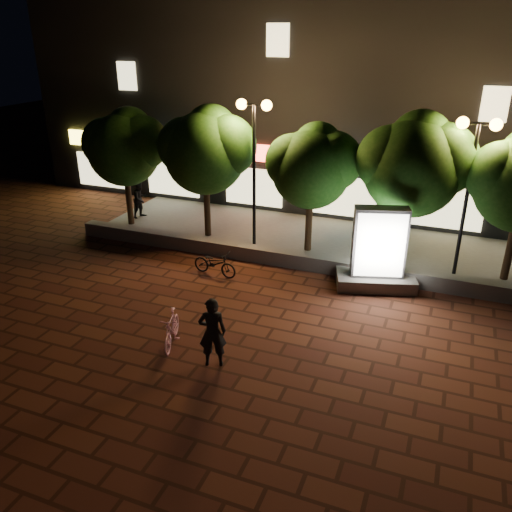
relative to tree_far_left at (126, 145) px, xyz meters
The scene contains 15 objects.
ground 9.43m from the tree_far_left, 38.18° to the right, with size 80.00×80.00×0.00m, color #502719.
retaining_wall 7.72m from the tree_far_left, 11.89° to the right, with size 16.00×0.45×0.50m, color slate.
sidewalk 7.74m from the tree_far_left, ahead, with size 16.00×5.00×0.08m, color slate.
building_block 10.38m from the tree_far_left, 47.32° to the left, with size 28.00×8.12×11.30m.
tree_far_left is the anchor object (origin of this frame).
tree_left 3.51m from the tree_far_left, ahead, with size 3.60×3.00×4.89m.
tree_mid 7.50m from the tree_far_left, ahead, with size 3.24×2.70×4.50m.
tree_right 10.81m from the tree_far_left, ahead, with size 3.72×3.10×5.07m.
street_lamp_left 5.50m from the tree_far_left, ahead, with size 1.26×0.36×5.18m.
street_lamp_right 12.47m from the tree_far_left, ahead, with size 1.26×0.36×4.98m.
ad_kiosk 10.61m from the tree_far_left, 10.91° to the right, with size 2.63×1.83×2.59m.
scooter_pink 9.67m from the tree_far_left, 50.22° to the right, with size 0.42×1.49×0.90m, color #F2A0CA.
rider 10.72m from the tree_far_left, 45.94° to the right, with size 0.65×0.43×1.79m, color black.
scooter_parked 6.65m from the tree_far_left, 30.44° to the right, with size 0.55×1.57×0.83m, color black.
pedestrian 2.54m from the tree_far_left, 96.51° to the left, with size 0.77×0.60×1.59m, color black.
Camera 1 is at (5.04, -11.29, 7.37)m, focal length 36.27 mm.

